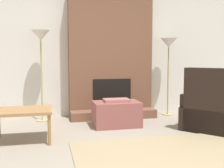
% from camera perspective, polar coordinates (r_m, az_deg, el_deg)
% --- Properties ---
extents(wall_back, '(8.11, 0.06, 2.60)m').
position_cam_1_polar(wall_back, '(5.91, -0.76, 6.45)').
color(wall_back, silver).
rests_on(wall_back, ground_plane).
extents(fireplace, '(1.68, 0.64, 2.60)m').
position_cam_1_polar(fireplace, '(5.70, -0.31, 5.68)').
color(fireplace, brown).
rests_on(fireplace, ground_plane).
extents(ottoman, '(0.80, 0.52, 0.48)m').
position_cam_1_polar(ottoman, '(4.89, 0.91, -6.01)').
color(ottoman, '#8C4C47').
rests_on(ottoman, ground_plane).
extents(armchair, '(1.17, 1.17, 1.03)m').
position_cam_1_polar(armchair, '(4.88, 19.46, -5.42)').
color(armchair, black).
rests_on(armchair, ground_plane).
extents(side_table, '(0.81, 0.63, 0.46)m').
position_cam_1_polar(side_table, '(4.19, -17.74, -5.63)').
color(side_table, '#9E7042').
rests_on(side_table, ground_plane).
extents(floor_lamp_left, '(0.33, 0.33, 1.69)m').
position_cam_1_polar(floor_lamp_left, '(5.38, -14.30, 8.32)').
color(floor_lamp_left, tan).
rests_on(floor_lamp_left, ground_plane).
extents(floor_lamp_right, '(0.33, 0.33, 1.58)m').
position_cam_1_polar(floor_lamp_right, '(5.91, 11.45, 7.16)').
color(floor_lamp_right, tan).
rests_on(floor_lamp_right, ground_plane).
extents(area_rug, '(2.44, 1.56, 0.01)m').
position_cam_1_polar(area_rug, '(3.62, 12.50, -13.83)').
color(area_rug, '#9E8966').
rests_on(area_rug, ground_plane).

